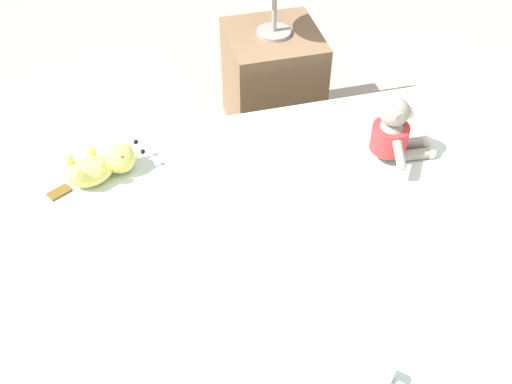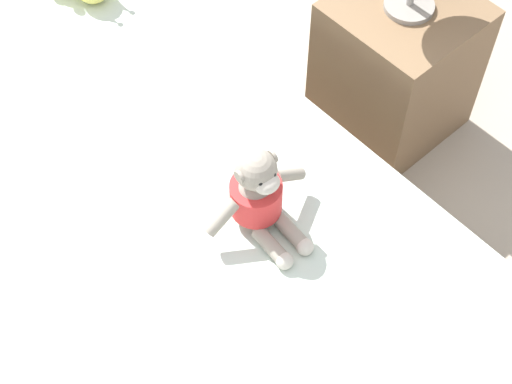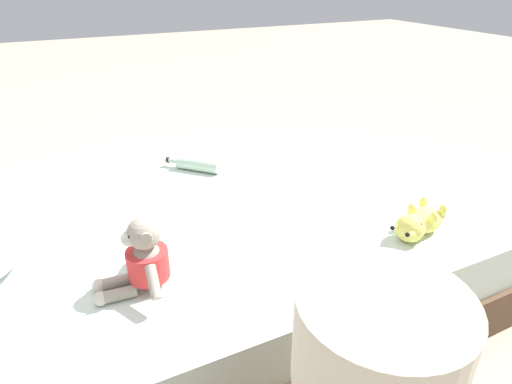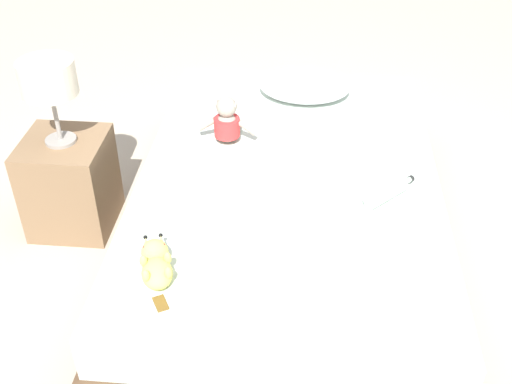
{
  "view_description": "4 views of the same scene",
  "coord_description": "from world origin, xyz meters",
  "px_view_note": "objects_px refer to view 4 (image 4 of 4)",
  "views": [
    {
      "loc": [
        1.09,
        -0.57,
        1.77
      ],
      "look_at": [
        -0.15,
        -0.25,
        0.49
      ],
      "focal_mm": 43.19,
      "sensor_mm": 36.0,
      "label": 1
    },
    {
      "loc": [
        0.39,
        1.01,
        2.01
      ],
      "look_at": [
        -0.31,
        0.24,
        0.49
      ],
      "focal_mm": 56.61,
      "sensor_mm": 36.0,
      "label": 2
    },
    {
      "loc": [
        -1.36,
        0.4,
        1.25
      ],
      "look_at": [
        -0.09,
        -0.21,
        0.5
      ],
      "focal_mm": 30.21,
      "sensor_mm": 36.0,
      "label": 3
    },
    {
      "loc": [
        0.07,
        -2.3,
        1.97
      ],
      "look_at": [
        -0.12,
        -0.27,
        0.48
      ],
      "focal_mm": 44.26,
      "sensor_mm": 36.0,
      "label": 4
    }
  ],
  "objects_px": {
    "plush_yellow_creature": "(156,264)",
    "bedside_lamp": "(48,80)",
    "glass_bottle": "(387,193)",
    "nightstand": "(70,183)",
    "bed": "(288,209)",
    "plush_monkey": "(227,123)",
    "pillow": "(305,85)"
  },
  "relations": [
    {
      "from": "plush_yellow_creature",
      "to": "bedside_lamp",
      "type": "bearing_deg",
      "value": 129.23
    },
    {
      "from": "bed",
      "to": "nightstand",
      "type": "bearing_deg",
      "value": 177.04
    },
    {
      "from": "pillow",
      "to": "glass_bottle",
      "type": "distance_m",
      "value": 0.97
    },
    {
      "from": "bed",
      "to": "pillow",
      "type": "bearing_deg",
      "value": 86.7
    },
    {
      "from": "bed",
      "to": "glass_bottle",
      "type": "height_order",
      "value": "glass_bottle"
    },
    {
      "from": "plush_monkey",
      "to": "glass_bottle",
      "type": "xyz_separation_m",
      "value": [
        0.72,
        -0.4,
        -0.06
      ]
    },
    {
      "from": "pillow",
      "to": "nightstand",
      "type": "relative_size",
      "value": 1.07
    },
    {
      "from": "glass_bottle",
      "to": "nightstand",
      "type": "bearing_deg",
      "value": 172.02
    },
    {
      "from": "plush_yellow_creature",
      "to": "nightstand",
      "type": "relative_size",
      "value": 0.7
    },
    {
      "from": "plush_monkey",
      "to": "glass_bottle",
      "type": "relative_size",
      "value": 1.28
    },
    {
      "from": "plush_monkey",
      "to": "pillow",
      "type": "bearing_deg",
      "value": 54.93
    },
    {
      "from": "plush_yellow_creature",
      "to": "bedside_lamp",
      "type": "distance_m",
      "value": 1.01
    },
    {
      "from": "glass_bottle",
      "to": "plush_monkey",
      "type": "bearing_deg",
      "value": 150.67
    },
    {
      "from": "bed",
      "to": "plush_monkey",
      "type": "bearing_deg",
      "value": 140.29
    },
    {
      "from": "bedside_lamp",
      "to": "pillow",
      "type": "bearing_deg",
      "value": 32.67
    },
    {
      "from": "plush_yellow_creature",
      "to": "nightstand",
      "type": "height_order",
      "value": "plush_yellow_creature"
    },
    {
      "from": "glass_bottle",
      "to": "bed",
      "type": "bearing_deg",
      "value": 160.04
    },
    {
      "from": "plush_yellow_creature",
      "to": "nightstand",
      "type": "xyz_separation_m",
      "value": [
        -0.6,
        0.74,
        -0.21
      ]
    },
    {
      "from": "bed",
      "to": "plush_yellow_creature",
      "type": "bearing_deg",
      "value": -122.85
    },
    {
      "from": "bed",
      "to": "plush_yellow_creature",
      "type": "height_order",
      "value": "plush_yellow_creature"
    },
    {
      "from": "glass_bottle",
      "to": "nightstand",
      "type": "xyz_separation_m",
      "value": [
        -1.45,
        0.2,
        -0.19
      ]
    },
    {
      "from": "pillow",
      "to": "bedside_lamp",
      "type": "xyz_separation_m",
      "value": [
        -1.08,
        -0.69,
        0.32
      ]
    },
    {
      "from": "plush_monkey",
      "to": "plush_yellow_creature",
      "type": "xyz_separation_m",
      "value": [
        -0.14,
        -0.93,
        -0.05
      ]
    },
    {
      "from": "bed",
      "to": "glass_bottle",
      "type": "relative_size",
      "value": 9.29
    },
    {
      "from": "plush_monkey",
      "to": "bedside_lamp",
      "type": "distance_m",
      "value": 0.81
    },
    {
      "from": "bed",
      "to": "nightstand",
      "type": "distance_m",
      "value": 1.04
    },
    {
      "from": "bed",
      "to": "bedside_lamp",
      "type": "relative_size",
      "value": 5.35
    },
    {
      "from": "bed",
      "to": "plush_monkey",
      "type": "distance_m",
      "value": 0.5
    },
    {
      "from": "bed",
      "to": "bedside_lamp",
      "type": "xyz_separation_m",
      "value": [
        -1.04,
        0.05,
        0.58
      ]
    },
    {
      "from": "plush_monkey",
      "to": "nightstand",
      "type": "height_order",
      "value": "plush_monkey"
    },
    {
      "from": "plush_monkey",
      "to": "plush_yellow_creature",
      "type": "distance_m",
      "value": 0.95
    },
    {
      "from": "pillow",
      "to": "bedside_lamp",
      "type": "distance_m",
      "value": 1.33
    }
  ]
}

